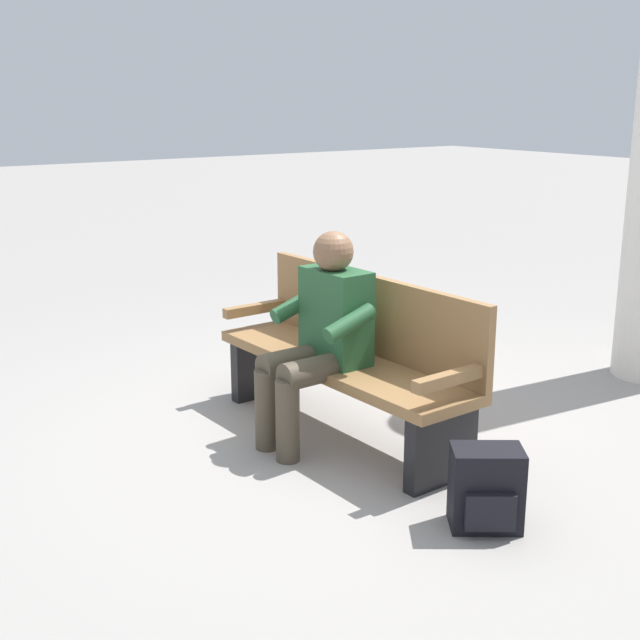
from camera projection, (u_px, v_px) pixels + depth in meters
name	position (u px, v px, depth m)	size (l,w,h in m)	color
ground_plane	(341.00, 433.00, 4.83)	(40.00, 40.00, 0.00)	gray
bench_near	(351.00, 355.00, 4.75)	(1.82, 0.55, 0.90)	olive
person_seated	(320.00, 334.00, 4.56)	(0.58, 0.58, 1.18)	#23512D
backpack	(486.00, 489.00, 3.74)	(0.35, 0.37, 0.37)	black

